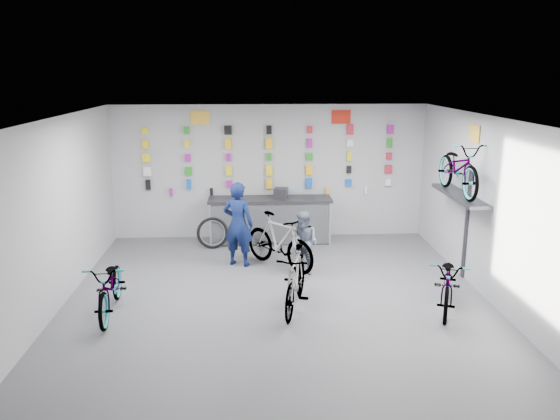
{
  "coord_description": "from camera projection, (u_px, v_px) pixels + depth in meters",
  "views": [
    {
      "loc": [
        -0.41,
        -8.1,
        3.7
      ],
      "look_at": [
        0.11,
        1.4,
        1.27
      ],
      "focal_mm": 35.0,
      "sensor_mm": 36.0,
      "label": 1
    }
  ],
  "objects": [
    {
      "name": "wall_right",
      "position": [
        500.0,
        215.0,
        8.58
      ],
      "size": [
        0.0,
        8.0,
        8.0
      ],
      "primitive_type": "plane",
      "rotation": [
        1.57,
        0.0,
        -1.57
      ],
      "color": "#B8B8BB",
      "rests_on": "floor"
    },
    {
      "name": "bike_service",
      "position": [
        279.0,
        241.0,
        10.47
      ],
      "size": [
        1.56,
        1.66,
        1.07
      ],
      "primitive_type": "imported",
      "rotation": [
        0.0,
        0.0,
        0.73
      ],
      "color": "gray",
      "rests_on": "floor"
    },
    {
      "name": "bike_wall",
      "position": [
        459.0,
        168.0,
        9.59
      ],
      "size": [
        0.63,
        1.8,
        0.95
      ],
      "primitive_type": "imported",
      "color": "gray",
      "rests_on": "wall_bracket"
    },
    {
      "name": "wall_front",
      "position": [
        302.0,
        344.0,
        4.53
      ],
      "size": [
        7.0,
        0.0,
        7.0
      ],
      "primitive_type": "plane",
      "rotation": [
        -1.57,
        0.0,
        0.0
      ],
      "color": "#B8B8BB",
      "rests_on": "floor"
    },
    {
      "name": "bike_left",
      "position": [
        111.0,
        287.0,
        8.48
      ],
      "size": [
        0.71,
        1.75,
        0.9
      ],
      "primitive_type": "imported",
      "rotation": [
        0.0,
        0.0,
        0.07
      ],
      "color": "gray",
      "rests_on": "floor"
    },
    {
      "name": "sign_right",
      "position": [
        341.0,
        117.0,
        12.03
      ],
      "size": [
        0.42,
        0.02,
        0.3
      ],
      "primitive_type": "cube",
      "color": "red",
      "rests_on": "wall_back"
    },
    {
      "name": "clerk",
      "position": [
        238.0,
        224.0,
        10.54
      ],
      "size": [
        0.71,
        0.6,
        1.67
      ],
      "primitive_type": "imported",
      "rotation": [
        0.0,
        0.0,
        2.76
      ],
      "color": "#0D1946",
      "rests_on": "floor"
    },
    {
      "name": "merch_wall",
      "position": [
        268.0,
        160.0,
        12.13
      ],
      "size": [
        5.57,
        0.08,
        1.57
      ],
      "color": "black",
      "rests_on": "wall_back"
    },
    {
      "name": "counter",
      "position": [
        270.0,
        221.0,
        12.08
      ],
      "size": [
        2.7,
        0.66,
        1.0
      ],
      "color": "black",
      "rests_on": "floor"
    },
    {
      "name": "sign_left",
      "position": [
        200.0,
        118.0,
        11.87
      ],
      "size": [
        0.42,
        0.02,
        0.3
      ],
      "primitive_type": "cube",
      "color": "yellow",
      "rests_on": "wall_back"
    },
    {
      "name": "wall_left",
      "position": [
        46.0,
        222.0,
        8.22
      ],
      "size": [
        0.0,
        8.0,
        8.0
      ],
      "primitive_type": "plane",
      "rotation": [
        1.57,
        0.0,
        1.57
      ],
      "color": "#B8B8BB",
      "rests_on": "floor"
    },
    {
      "name": "ceiling",
      "position": [
        278.0,
        120.0,
        8.03
      ],
      "size": [
        8.0,
        8.0,
        0.0
      ],
      "primitive_type": "plane",
      "rotation": [
        3.14,
        0.0,
        0.0
      ],
      "color": "white",
      "rests_on": "wall_back"
    },
    {
      "name": "customer",
      "position": [
        304.0,
        243.0,
        10.16
      ],
      "size": [
        0.73,
        0.72,
        1.19
      ],
      "primitive_type": "imported",
      "rotation": [
        0.0,
        0.0,
        -0.69
      ],
      "color": "slate",
      "rests_on": "floor"
    },
    {
      "name": "bike_center",
      "position": [
        295.0,
        280.0,
        8.61
      ],
      "size": [
        0.87,
        1.71,
        0.99
      ],
      "primitive_type": "imported",
      "rotation": [
        0.0,
        0.0,
        -0.25
      ],
      "color": "gray",
      "rests_on": "floor"
    },
    {
      "name": "floor",
      "position": [
        278.0,
        308.0,
        8.77
      ],
      "size": [
        8.0,
        8.0,
        0.0
      ],
      "primitive_type": "plane",
      "color": "#4D4D52",
      "rests_on": "ground"
    },
    {
      "name": "register",
      "position": [
        281.0,
        193.0,
        11.94
      ],
      "size": [
        0.34,
        0.35,
        0.22
      ],
      "primitive_type": "cube",
      "rotation": [
        0.0,
        0.0,
        -0.21
      ],
      "color": "black",
      "rests_on": "counter"
    },
    {
      "name": "spare_wheel",
      "position": [
        213.0,
        233.0,
        11.69
      ],
      "size": [
        0.69,
        0.24,
        0.68
      ],
      "rotation": [
        0.0,
        0.0,
        0.09
      ],
      "color": "black",
      "rests_on": "floor"
    },
    {
      "name": "sign_side",
      "position": [
        475.0,
        134.0,
        9.46
      ],
      "size": [
        0.02,
        0.4,
        0.3
      ],
      "primitive_type": "cube",
      "color": "yellow",
      "rests_on": "wall_right"
    },
    {
      "name": "wall_back",
      "position": [
        269.0,
        172.0,
        12.27
      ],
      "size": [
        7.0,
        0.0,
        7.0
      ],
      "primitive_type": "plane",
      "rotation": [
        1.57,
        0.0,
        0.0
      ],
      "color": "#B8B8BB",
      "rests_on": "floor"
    },
    {
      "name": "bike_right",
      "position": [
        448.0,
        283.0,
        8.64
      ],
      "size": [
        1.16,
        1.8,
        0.89
      ],
      "primitive_type": "imported",
      "rotation": [
        0.0,
        0.0,
        -0.37
      ],
      "color": "gray",
      "rests_on": "floor"
    },
    {
      "name": "wall_bracket",
      "position": [
        460.0,
        200.0,
        9.74
      ],
      "size": [
        0.39,
        1.9,
        2.0
      ],
      "color": "#333338",
      "rests_on": "wall_right"
    }
  ]
}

